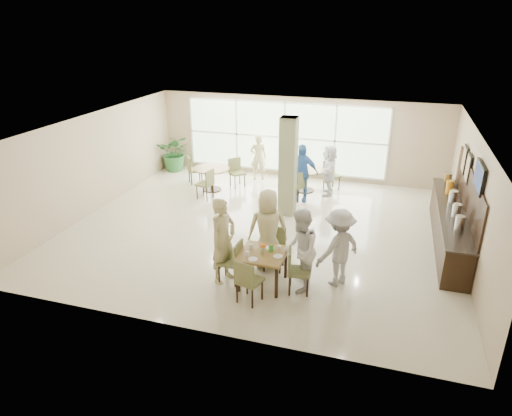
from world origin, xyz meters
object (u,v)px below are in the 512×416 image
(main_table, at_px, (263,257))
(teen_right, at_px, (300,250))
(adult_a, at_px, (301,173))
(adult_b, at_px, (329,170))
(potted_plant, at_px, (175,153))
(teen_far, at_px, (268,229))
(teen_standing, at_px, (339,248))
(round_table_right, at_px, (306,173))
(teen_left, at_px, (223,241))
(adult_standing, at_px, (258,157))
(round_table_left, at_px, (212,173))
(buffet_counter, at_px, (450,223))

(main_table, bearing_deg, teen_right, 6.05)
(adult_a, distance_m, adult_b, 1.08)
(potted_plant, xyz_separation_m, adult_b, (5.75, -0.80, 0.13))
(adult_b, bearing_deg, potted_plant, -104.02)
(teen_far, relative_size, teen_standing, 1.09)
(round_table_right, height_order, teen_far, teen_far)
(teen_standing, height_order, adult_b, teen_standing)
(teen_left, bearing_deg, teen_right, -64.23)
(potted_plant, distance_m, teen_standing, 9.08)
(adult_standing, bearing_deg, teen_far, 87.86)
(teen_far, xyz_separation_m, adult_standing, (-1.94, 5.73, -0.13))
(round_table_left, distance_m, adult_b, 3.77)
(adult_a, bearing_deg, main_table, -89.54)
(teen_far, xyz_separation_m, teen_right, (0.87, -0.70, -0.04))
(buffet_counter, relative_size, adult_a, 2.65)
(round_table_left, bearing_deg, adult_a, -0.75)
(teen_left, relative_size, adult_b, 1.17)
(buffet_counter, xyz_separation_m, teen_far, (-4.01, -2.39, 0.37))
(teen_right, bearing_deg, potted_plant, -147.55)
(teen_left, bearing_deg, teen_far, -20.75)
(potted_plant, relative_size, adult_a, 0.76)
(teen_far, xyz_separation_m, adult_b, (0.60, 5.01, -0.12))
(main_table, xyz_separation_m, adult_b, (0.49, 5.79, 0.14))
(buffet_counter, height_order, teen_far, buffet_counter)
(main_table, xyz_separation_m, potted_plant, (-5.25, 6.59, 0.02))
(adult_b, bearing_deg, buffet_counter, 46.38)
(adult_b, bearing_deg, teen_standing, 4.60)
(adult_b, relative_size, adult_standing, 1.01)
(main_table, height_order, buffet_counter, buffet_counter)
(teen_right, distance_m, adult_standing, 7.02)
(teen_right, relative_size, adult_a, 1.00)
(teen_standing, relative_size, adult_a, 0.96)
(buffet_counter, xyz_separation_m, adult_standing, (-5.95, 3.34, 0.24))
(buffet_counter, bearing_deg, adult_a, 156.03)
(round_table_right, height_order, potted_plant, potted_plant)
(round_table_left, distance_m, adult_standing, 1.87)
(potted_plant, relative_size, adult_standing, 0.85)
(round_table_left, height_order, adult_standing, adult_standing)
(adult_b, distance_m, adult_standing, 2.64)
(potted_plant, height_order, teen_right, teen_right)
(potted_plant, xyz_separation_m, teen_far, (5.14, -5.81, 0.25))
(main_table, distance_m, adult_a, 5.02)
(potted_plant, xyz_separation_m, adult_a, (5.01, -1.58, 0.21))
(adult_b, bearing_deg, teen_far, -12.93)
(round_table_left, relative_size, teen_standing, 0.68)
(round_table_left, bearing_deg, teen_right, -51.45)
(teen_left, bearing_deg, adult_standing, 31.40)
(teen_far, distance_m, teen_right, 1.12)
(teen_right, relative_size, adult_standing, 1.12)
(adult_b, xyz_separation_m, adult_standing, (-2.54, 0.72, -0.01))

